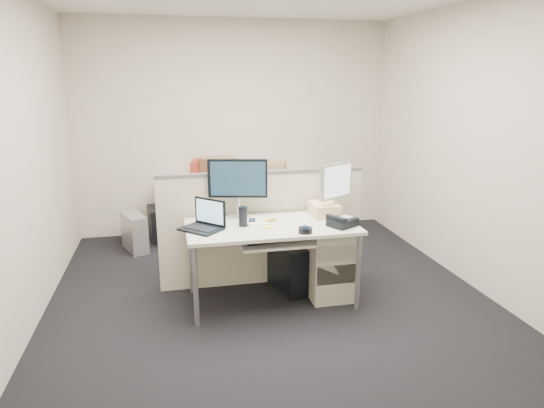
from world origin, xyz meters
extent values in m
cube|color=black|center=(0.00, 0.00, -0.01)|extent=(4.00, 4.50, 0.01)
cube|color=beige|center=(0.00, 2.25, 1.35)|extent=(4.00, 0.02, 2.70)
cube|color=beige|center=(0.00, -2.25, 1.35)|extent=(4.00, 0.02, 2.70)
cube|color=beige|center=(-2.00, 0.00, 1.35)|extent=(0.02, 4.50, 2.70)
cube|color=beige|center=(2.00, 0.00, 1.35)|extent=(0.02, 4.50, 2.70)
cube|color=silver|center=(0.00, 0.00, 0.71)|extent=(1.50, 0.75, 0.03)
cylinder|color=slate|center=(-0.70, -0.33, 0.35)|extent=(0.04, 0.04, 0.70)
cylinder|color=slate|center=(-0.70, 0.33, 0.35)|extent=(0.04, 0.04, 0.70)
cylinder|color=slate|center=(0.70, -0.33, 0.35)|extent=(0.04, 0.04, 0.70)
cylinder|color=slate|center=(0.70, 0.33, 0.35)|extent=(0.04, 0.04, 0.70)
cube|color=silver|center=(0.00, -0.18, 0.62)|extent=(0.62, 0.32, 0.02)
cube|color=#B5AD99|center=(0.55, 0.05, 0.33)|extent=(0.40, 0.55, 0.65)
cube|color=beige|center=(0.00, 0.45, 0.55)|extent=(2.00, 0.06, 1.10)
cube|color=#B5AD99|center=(0.00, 1.93, 0.36)|extent=(2.00, 0.60, 0.72)
cube|color=black|center=(-0.25, 0.32, 1.00)|extent=(0.58, 0.33, 0.55)
cube|color=#B7B7BC|center=(0.65, 0.18, 0.97)|extent=(0.45, 0.37, 0.49)
cube|color=black|center=(-0.62, -0.02, 0.86)|extent=(0.41, 0.41, 0.25)
cylinder|color=black|center=(0.23, -0.28, 0.75)|extent=(0.15, 0.15, 0.05)
cube|color=black|center=(0.60, -0.16, 0.77)|extent=(0.29, 0.27, 0.07)
cube|color=white|center=(-0.12, 0.12, 0.74)|extent=(0.22, 0.27, 0.01)
cube|color=yellow|center=(-0.05, -0.08, 0.74)|extent=(0.07, 0.07, 0.01)
cylinder|color=black|center=(-0.25, 0.02, 0.81)|extent=(0.08, 0.08, 0.16)
ellipsoid|color=#ECEA42|center=(0.00, 0.10, 0.75)|extent=(0.16, 0.11, 0.04)
cube|color=black|center=(-0.15, 0.14, 0.74)|extent=(0.08, 0.12, 0.02)
cube|color=beige|center=(0.55, 0.20, 0.79)|extent=(0.24, 0.31, 0.12)
cube|color=black|center=(-0.05, -0.14, 0.64)|extent=(0.44, 0.20, 0.02)
cube|color=black|center=(0.20, 0.20, 0.23)|extent=(0.31, 0.52, 0.46)
cube|color=black|center=(-1.05, 2.03, 0.20)|extent=(0.23, 0.46, 0.41)
cube|color=#B7B7BC|center=(-1.30, 1.66, 0.22)|extent=(0.34, 0.50, 0.43)
cube|color=tan|center=(-0.25, 2.05, 0.87)|extent=(0.46, 0.41, 0.29)
cube|color=tan|center=(0.39, 1.81, 0.84)|extent=(0.42, 0.37, 0.25)
cube|color=maroon|center=(-0.55, 1.83, 0.87)|extent=(0.14, 0.33, 0.30)
camera|label=1|loc=(-0.86, -4.00, 2.00)|focal=32.00mm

